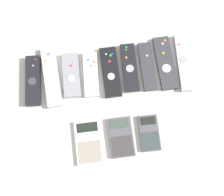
# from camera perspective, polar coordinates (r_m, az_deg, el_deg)

# --- Properties ---
(ground_plane) EXTENTS (3.00, 3.00, 0.00)m
(ground_plane) POSITION_cam_1_polar(r_m,az_deg,el_deg) (1.07, 0.26, -2.06)
(ground_plane) COLOR beige
(remote_0) EXTENTS (0.06, 0.18, 0.03)m
(remote_0) POSITION_cam_1_polar(r_m,az_deg,el_deg) (1.12, -14.21, 3.07)
(remote_0) COLOR black
(remote_0) RESTS_ON ground_plane
(remote_1) EXTENTS (0.06, 0.22, 0.02)m
(remote_1) POSITION_cam_1_polar(r_m,az_deg,el_deg) (1.11, -10.98, 3.78)
(remote_1) COLOR #B7B7BC
(remote_1) RESTS_ON ground_plane
(remote_2) EXTENTS (0.06, 0.16, 0.02)m
(remote_2) POSITION_cam_1_polar(r_m,az_deg,el_deg) (1.10, -7.44, 4.14)
(remote_2) COLOR gray
(remote_2) RESTS_ON ground_plane
(remote_3) EXTENTS (0.06, 0.17, 0.02)m
(remote_3) POSITION_cam_1_polar(r_m,az_deg,el_deg) (1.10, -3.86, 4.31)
(remote_3) COLOR silver
(remote_3) RESTS_ON ground_plane
(remote_4) EXTENTS (0.06, 0.18, 0.02)m
(remote_4) POSITION_cam_1_polar(r_m,az_deg,el_deg) (1.10, -0.29, 4.76)
(remote_4) COLOR black
(remote_4) RESTS_ON ground_plane
(remote_5) EXTENTS (0.06, 0.18, 0.02)m
(remote_5) POSITION_cam_1_polar(r_m,az_deg,el_deg) (1.10, 3.22, 5.55)
(remote_5) COLOR black
(remote_5) RESTS_ON ground_plane
(remote_6) EXTENTS (0.05, 0.18, 0.02)m
(remote_6) POSITION_cam_1_polar(r_m,az_deg,el_deg) (1.11, 6.43, 5.72)
(remote_6) COLOR #333338
(remote_6) RESTS_ON ground_plane
(remote_7) EXTENTS (0.06, 0.20, 0.02)m
(remote_7) POSITION_cam_1_polar(r_m,az_deg,el_deg) (1.13, 9.66, 6.31)
(remote_7) COLOR #333338
(remote_7) RESTS_ON ground_plane
(remote_8) EXTENTS (0.05, 0.21, 0.02)m
(remote_8) POSITION_cam_1_polar(r_m,az_deg,el_deg) (1.14, 12.88, 6.31)
(remote_8) COLOR #B7B7BC
(remote_8) RESTS_ON ground_plane
(calculator_0) EXTENTS (0.09, 0.14, 0.02)m
(calculator_0) POSITION_cam_1_polar(r_m,az_deg,el_deg) (1.05, -4.26, -8.04)
(calculator_0) COLOR silver
(calculator_0) RESTS_ON ground_plane
(calculator_1) EXTENTS (0.08, 0.13, 0.02)m
(calculator_1) POSITION_cam_1_polar(r_m,az_deg,el_deg) (1.05, 1.66, -7.18)
(calculator_1) COLOR #4C4C51
(calculator_1) RESTS_ON ground_plane
(calculator_2) EXTENTS (0.07, 0.12, 0.02)m
(calculator_2) POSITION_cam_1_polar(r_m,az_deg,el_deg) (1.06, 6.85, -6.38)
(calculator_2) COLOR #4C4C51
(calculator_2) RESTS_ON ground_plane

